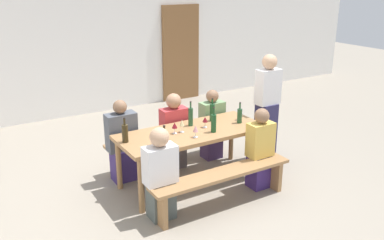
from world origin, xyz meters
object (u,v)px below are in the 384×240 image
object	(u,v)px
bench_near	(222,179)
wine_glass_2	(175,126)
seated_guest_near_1	(260,150)
seated_guest_far_1	(174,133)
wine_bottle_2	(214,123)
standing_host	(267,109)
wine_bottle_5	(191,116)
wine_bottle_0	(125,133)
wine_glass_0	(196,129)
seated_guest_near_0	(160,176)
wine_glass_4	(239,113)
bench_far	(167,142)
wine_bottle_3	(212,112)
wine_bottle_4	(240,115)
wooden_door	(181,53)
tasting_table	(192,136)
seated_guest_far_2	(212,126)
wine_glass_3	(205,120)
wine_bottle_1	(164,140)
wine_glass_1	(182,123)
seated_guest_far_0	(122,143)

from	to	relation	value
bench_near	wine_glass_2	bearing A→B (deg)	108.20
seated_guest_near_1	seated_guest_far_1	distance (m)	1.30
wine_bottle_2	standing_host	bearing A→B (deg)	13.40
wine_bottle_5	bench_near	bearing A→B (deg)	-95.78
wine_bottle_0	wine_glass_0	distance (m)	0.87
wine_bottle_5	seated_guest_near_0	xyz separation A→B (m)	(-0.84, -0.74, -0.35)
wine_glass_4	bench_far	bearing A→B (deg)	139.29
wine_bottle_5	wine_bottle_3	bearing A→B (deg)	2.36
bench_near	seated_guest_near_0	world-z (taller)	seated_guest_near_0
bench_near	wine_bottle_2	xyz separation A→B (m)	(0.22, 0.53, 0.52)
wine_bottle_5	wine_bottle_4	bearing A→B (deg)	-22.00
seated_guest_far_1	standing_host	xyz separation A→B (m)	(1.31, -0.47, 0.26)
wine_glass_0	wine_glass_2	distance (m)	0.30
seated_guest_near_0	seated_guest_far_1	bearing A→B (deg)	-35.26
bench_near	bench_far	bearing A→B (deg)	90.00
wine_glass_4	seated_guest_near_0	xyz separation A→B (m)	(-1.54, -0.59, -0.32)
wooden_door	tasting_table	size ratio (longest dim) A/B	1.07
seated_guest_far_1	seated_guest_far_2	xyz separation A→B (m)	(0.65, -0.00, -0.03)
wine_bottle_0	wine_bottle_3	world-z (taller)	wine_bottle_3
wooden_door	wine_glass_3	world-z (taller)	wooden_door
wine_bottle_5	seated_guest_far_1	bearing A→B (deg)	98.42
wine_bottle_1	wine_bottle_2	world-z (taller)	wine_bottle_2
bench_near	wine_bottle_1	world-z (taller)	wine_bottle_1
wine_bottle_1	wine_glass_3	size ratio (longest dim) A/B	1.92
bench_far	seated_guest_near_1	xyz separation A→B (m)	(0.69, -1.26, 0.17)
wine_glass_0	wine_glass_3	xyz separation A→B (m)	(0.30, 0.24, -0.01)
wine_bottle_2	wine_glass_1	distance (m)	0.41
wine_glass_3	bench_far	bearing A→B (deg)	107.66
bench_far	wine_glass_3	size ratio (longest dim) A/B	12.64
tasting_table	seated_guest_near_0	xyz separation A→B (m)	(-0.75, -0.56, -0.13)
wine_glass_2	seated_guest_far_2	size ratio (longest dim) A/B	0.14
wine_glass_2	seated_guest_far_0	bearing A→B (deg)	134.64
wooden_door	seated_guest_near_0	bearing A→B (deg)	-122.39
wine_bottle_5	seated_guest_near_1	world-z (taller)	seated_guest_near_1
wooden_door	seated_guest_near_1	world-z (taller)	wooden_door
tasting_table	wine_bottle_0	distance (m)	0.92
wine_bottle_1	wine_glass_4	distance (m)	1.41
wine_bottle_2	wine_bottle_3	bearing A→B (deg)	58.68
wooden_door	seated_guest_near_1	bearing A→B (deg)	-106.17
wine_bottle_1	standing_host	xyz separation A→B (m)	(1.92, 0.42, -0.06)
wooden_door	seated_guest_near_0	distance (m)	5.00
wine_glass_0	seated_guest_near_1	xyz separation A→B (m)	(0.78, -0.34, -0.34)
bench_far	seated_guest_far_1	size ratio (longest dim) A/B	1.67
wine_bottle_0	wine_bottle_5	bearing A→B (deg)	5.71
wine_glass_1	standing_host	world-z (taller)	standing_host
wooden_door	wine_bottle_1	distance (m)	4.69
bench_near	seated_guest_far_0	bearing A→B (deg)	121.12
wooden_door	seated_guest_near_1	size ratio (longest dim) A/B	1.92
wine_bottle_0	wine_glass_1	xyz separation A→B (m)	(0.76, -0.06, 0.00)
wine_bottle_0	seated_guest_near_1	world-z (taller)	seated_guest_near_1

